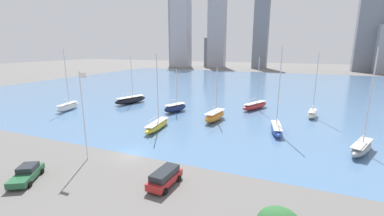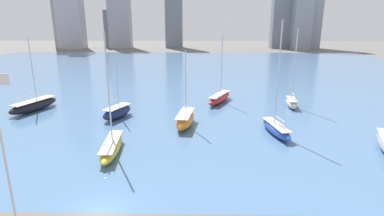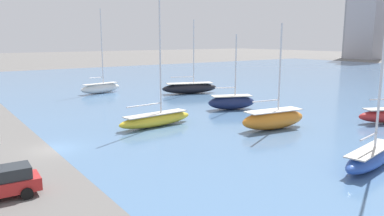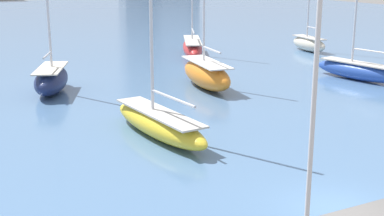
{
  "view_description": "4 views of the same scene",
  "coord_description": "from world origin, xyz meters",
  "px_view_note": "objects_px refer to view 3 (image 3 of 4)",
  "views": [
    {
      "loc": [
        21.79,
        -28.81,
        15.28
      ],
      "look_at": [
        6.2,
        8.41,
        5.76
      ],
      "focal_mm": 24.0,
      "sensor_mm": 36.0,
      "label": 1
    },
    {
      "loc": [
        7.8,
        -21.11,
        15.02
      ],
      "look_at": [
        7.07,
        15.5,
        4.63
      ],
      "focal_mm": 28.0,
      "sensor_mm": 36.0,
      "label": 2
    },
    {
      "loc": [
        33.21,
        -8.29,
        9.68
      ],
      "look_at": [
        3.35,
        12.68,
        2.89
      ],
      "focal_mm": 35.0,
      "sensor_mm": 36.0,
      "label": 3
    },
    {
      "loc": [
        -14.03,
        -14.54,
        9.37
      ],
      "look_at": [
        -1.55,
        9.66,
        2.09
      ],
      "focal_mm": 50.0,
      "sensor_mm": 36.0,
      "label": 4
    }
  ],
  "objects_px": {
    "sailboat_blue": "(371,156)",
    "sailboat_yellow": "(156,119)",
    "sailboat_orange": "(274,119)",
    "sailboat_black": "(190,88)",
    "sailboat_navy": "(232,102)",
    "sailboat_white": "(101,87)"
  },
  "relations": [
    {
      "from": "sailboat_white",
      "to": "sailboat_yellow",
      "type": "xyz_separation_m",
      "value": [
        28.23,
        -4.7,
        -0.17
      ]
    },
    {
      "from": "sailboat_white",
      "to": "sailboat_yellow",
      "type": "bearing_deg",
      "value": -20.1
    },
    {
      "from": "sailboat_navy",
      "to": "sailboat_white",
      "type": "height_order",
      "value": "sailboat_white"
    },
    {
      "from": "sailboat_navy",
      "to": "sailboat_orange",
      "type": "distance_m",
      "value": 11.91
    },
    {
      "from": "sailboat_blue",
      "to": "sailboat_yellow",
      "type": "height_order",
      "value": "sailboat_blue"
    },
    {
      "from": "sailboat_blue",
      "to": "sailboat_yellow",
      "type": "bearing_deg",
      "value": -172.72
    },
    {
      "from": "sailboat_navy",
      "to": "sailboat_white",
      "type": "bearing_deg",
      "value": -137.86
    },
    {
      "from": "sailboat_black",
      "to": "sailboat_orange",
      "type": "height_order",
      "value": "sailboat_black"
    },
    {
      "from": "sailboat_orange",
      "to": "sailboat_black",
      "type": "bearing_deg",
      "value": 171.79
    },
    {
      "from": "sailboat_blue",
      "to": "sailboat_yellow",
      "type": "distance_m",
      "value": 22.27
    },
    {
      "from": "sailboat_white",
      "to": "sailboat_blue",
      "type": "bearing_deg",
      "value": -8.41
    },
    {
      "from": "sailboat_black",
      "to": "sailboat_orange",
      "type": "relative_size",
      "value": 1.15
    },
    {
      "from": "sailboat_white",
      "to": "sailboat_black",
      "type": "xyz_separation_m",
      "value": [
        9.48,
        12.87,
        -0.0
      ]
    },
    {
      "from": "sailboat_black",
      "to": "sailboat_blue",
      "type": "height_order",
      "value": "sailboat_blue"
    },
    {
      "from": "sailboat_black",
      "to": "sailboat_white",
      "type": "bearing_deg",
      "value": -107.43
    },
    {
      "from": "sailboat_white",
      "to": "sailboat_yellow",
      "type": "relative_size",
      "value": 1.04
    },
    {
      "from": "sailboat_navy",
      "to": "sailboat_blue",
      "type": "relative_size",
      "value": 0.66
    },
    {
      "from": "sailboat_navy",
      "to": "sailboat_orange",
      "type": "xyz_separation_m",
      "value": [
        11.28,
        -3.82,
        0.06
      ]
    },
    {
      "from": "sailboat_orange",
      "to": "sailboat_blue",
      "type": "distance_m",
      "value": 13.22
    },
    {
      "from": "sailboat_black",
      "to": "sailboat_orange",
      "type": "xyz_separation_m",
      "value": [
        27.17,
        -7.78,
        0.08
      ]
    },
    {
      "from": "sailboat_white",
      "to": "sailboat_black",
      "type": "distance_m",
      "value": 15.99
    },
    {
      "from": "sailboat_navy",
      "to": "sailboat_yellow",
      "type": "bearing_deg",
      "value": -55.36
    }
  ]
}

